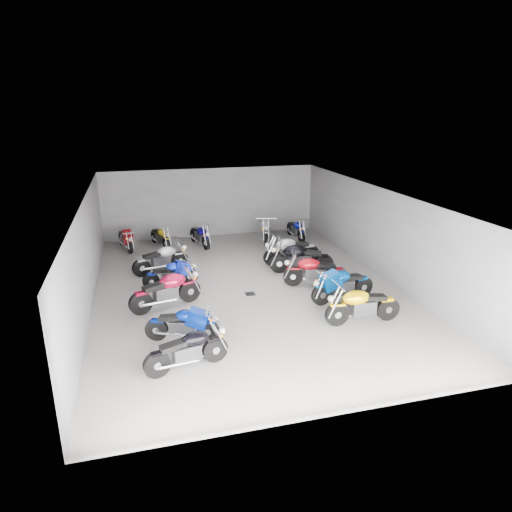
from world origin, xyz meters
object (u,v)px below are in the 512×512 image
at_px(motorcycle_right_b, 362,305).
at_px(motorcycle_right_c, 342,285).
at_px(motorcycle_left_e, 171,274).
at_px(motorcycle_left_a, 188,350).
at_px(motorcycle_left_d, 167,291).
at_px(motorcycle_back_e, 265,229).
at_px(motorcycle_back_f, 296,229).
at_px(motorcycle_back_a, 126,239).
at_px(motorcycle_left_f, 162,259).
at_px(drain_grate, 250,294).
at_px(motorcycle_back_b, 160,236).
at_px(motorcycle_right_d, 315,271).
at_px(motorcycle_left_b, 183,324).
at_px(motorcycle_right_f, 291,250).
at_px(motorcycle_back_c, 200,235).
at_px(motorcycle_right_e, 301,258).

relative_size(motorcycle_right_b, motorcycle_right_c, 1.01).
bearing_deg(motorcycle_left_e, motorcycle_left_a, -7.36).
height_order(motorcycle_left_d, motorcycle_back_e, motorcycle_left_d).
distance_m(motorcycle_left_d, motorcycle_back_f, 8.92).
height_order(motorcycle_left_d, motorcycle_back_f, motorcycle_left_d).
bearing_deg(motorcycle_right_b, motorcycle_back_a, 37.72).
distance_m(motorcycle_right_c, motorcycle_back_f, 7.17).
xyz_separation_m(motorcycle_left_f, motorcycle_right_b, (5.26, -5.72, 0.02)).
xyz_separation_m(motorcycle_left_d, motorcycle_back_a, (-1.25, 6.53, -0.08)).
xyz_separation_m(drain_grate, motorcycle_left_f, (-2.68, 2.88, 0.52)).
xyz_separation_m(motorcycle_left_a, motorcycle_left_d, (-0.21, 3.64, 0.06)).
xyz_separation_m(motorcycle_left_e, motorcycle_back_b, (-0.04, 4.89, 0.00)).
bearing_deg(motorcycle_right_d, motorcycle_back_e, 19.21).
distance_m(motorcycle_right_c, motorcycle_back_a, 10.02).
bearing_deg(motorcycle_left_a, motorcycle_right_b, 89.18).
bearing_deg(motorcycle_left_b, motorcycle_back_b, -160.95).
relative_size(motorcycle_left_e, motorcycle_left_f, 0.90).
bearing_deg(motorcycle_right_f, motorcycle_back_c, 38.71).
bearing_deg(motorcycle_right_b, motorcycle_right_f, 4.62).
distance_m(motorcycle_right_d, motorcycle_back_b, 7.80).
relative_size(motorcycle_right_f, motorcycle_back_b, 1.25).
xyz_separation_m(motorcycle_back_b, motorcycle_back_c, (1.70, -0.37, 0.02)).
height_order(motorcycle_left_e, motorcycle_right_e, motorcycle_right_e).
xyz_separation_m(motorcycle_right_c, motorcycle_back_f, (1.00, 7.10, -0.07)).
bearing_deg(motorcycle_right_b, motorcycle_left_d, 66.48).
distance_m(motorcycle_back_b, motorcycle_back_f, 6.22).
distance_m(motorcycle_left_e, motorcycle_back_e, 6.52).
bearing_deg(motorcycle_left_a, motorcycle_right_f, 130.22).
xyz_separation_m(motorcycle_left_e, motorcycle_right_e, (4.78, 0.13, 0.11)).
relative_size(motorcycle_right_f, motorcycle_back_c, 1.16).
distance_m(motorcycle_left_b, motorcycle_right_f, 7.04).
bearing_deg(motorcycle_right_b, motorcycle_right_d, 6.48).
distance_m(drain_grate, motorcycle_left_f, 3.96).
distance_m(motorcycle_left_a, motorcycle_left_d, 3.64).
xyz_separation_m(motorcycle_right_f, motorcycle_back_f, (1.40, 3.26, -0.09)).
relative_size(motorcycle_right_f, motorcycle_back_a, 1.18).
bearing_deg(motorcycle_left_e, motorcycle_back_e, 127.50).
bearing_deg(motorcycle_back_a, motorcycle_left_b, 85.22).
bearing_deg(motorcycle_left_a, motorcycle_back_a, 174.86).
relative_size(motorcycle_left_f, motorcycle_right_e, 0.91).
distance_m(motorcycle_left_f, motorcycle_back_a, 3.56).
distance_m(drain_grate, motorcycle_right_d, 2.39).
bearing_deg(motorcycle_left_d, motorcycle_back_a, 170.67).
bearing_deg(motorcycle_right_f, drain_grate, 133.70).
xyz_separation_m(drain_grate, motorcycle_left_e, (-2.46, 1.35, 0.45)).
relative_size(motorcycle_left_f, motorcycle_right_f, 0.91).
bearing_deg(motorcycle_left_e, motorcycle_back_f, 119.38).
height_order(motorcycle_back_e, motorcycle_back_f, motorcycle_back_e).
relative_size(motorcycle_left_e, motorcycle_back_a, 0.98).
height_order(motorcycle_left_e, motorcycle_left_f, motorcycle_left_f).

